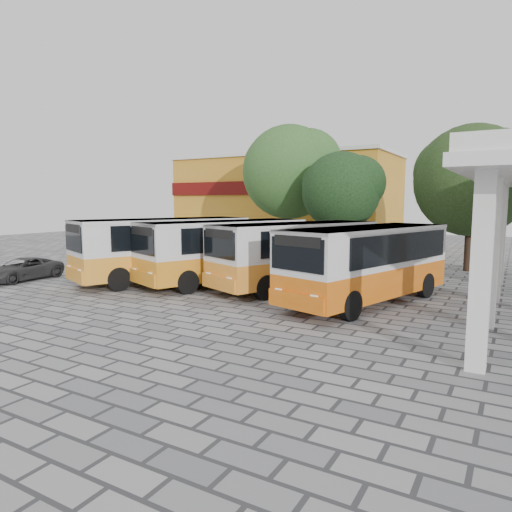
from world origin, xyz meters
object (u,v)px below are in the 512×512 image
Objects in this scene: bus_centre_left at (224,247)px; bus_centre_right at (296,251)px; bus_far_left at (164,245)px; parked_car at (22,269)px; bus_far_right at (367,259)px.

bus_centre_left is 3.61m from bus_centre_right.
bus_centre_left is (3.03, 0.92, -0.04)m from bus_far_left.
parked_car is at bearing -136.41° from bus_centre_right.
bus_far_left reaches higher than bus_centre_left.
bus_far_left is 1.04× the size of bus_centre_right.
bus_centre_right is at bearing 17.23° from parked_car.
parked_car is at bearing -133.75° from bus_centre_left.
bus_far_right is (10.32, 0.07, -0.07)m from bus_far_left.
bus_centre_right is 13.99m from parked_car.
bus_far_right is 17.17m from parked_car.
parked_car is at bearing -151.76° from bus_far_right.
bus_far_left is 7.41m from parked_car.
bus_centre_right is (3.56, 0.59, -0.03)m from bus_centre_left.
bus_far_right is at bearing 23.23° from bus_far_left.
bus_far_right is (7.29, -0.85, -0.03)m from bus_centre_left.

